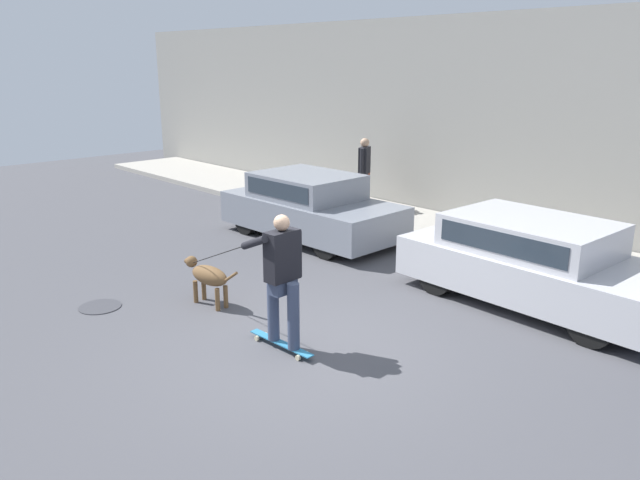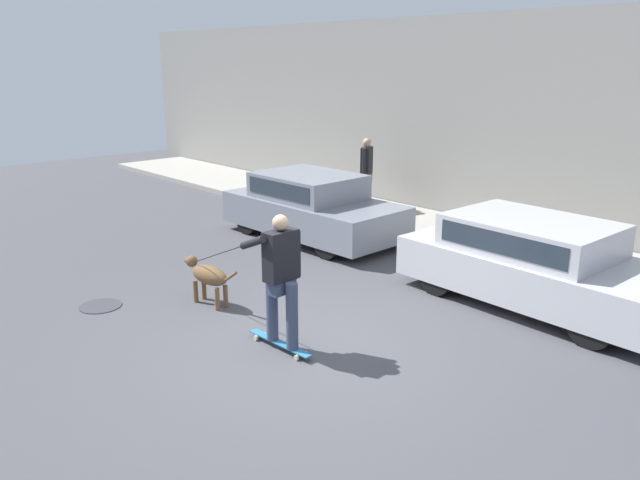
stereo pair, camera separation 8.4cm
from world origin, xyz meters
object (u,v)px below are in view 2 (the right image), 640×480
object	(u,v)px
parked_car_1	(535,263)
skateboarder	(281,275)
pedestrian_with_bag	(367,170)
dog	(208,276)
parked_car_0	(312,207)

from	to	relation	value
parked_car_1	skateboarder	xyz separation A→B (m)	(-1.38, -3.80, 0.36)
parked_car_1	skateboarder	size ratio (longest dim) A/B	1.44
pedestrian_with_bag	dog	bearing A→B (deg)	-96.58
dog	pedestrian_with_bag	xyz separation A→B (m)	(-2.40, 6.02, 0.61)
parked_car_0	pedestrian_with_bag	bearing A→B (deg)	105.44
parked_car_1	skateboarder	distance (m)	4.06
skateboarder	parked_car_1	bearing A→B (deg)	-111.88
skateboarder	pedestrian_with_bag	world-z (taller)	pedestrian_with_bag
dog	skateboarder	bearing A→B (deg)	168.77
dog	parked_car_1	bearing A→B (deg)	-138.73
parked_car_0	parked_car_1	bearing A→B (deg)	-1.17
dog	parked_car_0	bearing A→B (deg)	-71.23
skateboarder	pedestrian_with_bag	xyz separation A→B (m)	(-4.36, 6.19, 0.05)
parked_car_0	dog	bearing A→B (deg)	-66.22
dog	pedestrian_with_bag	world-z (taller)	pedestrian_with_bag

